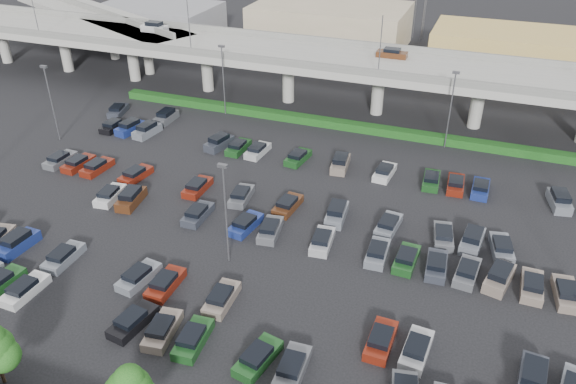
# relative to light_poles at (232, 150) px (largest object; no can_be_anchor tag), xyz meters

# --- Properties ---
(ground) EXTENTS (280.00, 280.00, 0.00)m
(ground) POSITION_rel_light_poles_xyz_m (4.13, -2.00, -6.24)
(ground) COLOR black
(overpass) EXTENTS (150.00, 13.00, 15.80)m
(overpass) POSITION_rel_light_poles_xyz_m (3.87, 30.01, 0.73)
(overpass) COLOR #98978F
(overpass) RESTS_ON ground
(on_ramp) EXTENTS (50.93, 30.13, 8.80)m
(on_ramp) POSITION_rel_light_poles_xyz_m (-47.98, 41.05, 0.62)
(on_ramp) COLOR #98978F
(on_ramp) RESTS_ON ground
(hedge) EXTENTS (66.00, 1.60, 1.10)m
(hedge) POSITION_rel_light_poles_xyz_m (4.13, 23.00, -5.69)
(hedge) COLOR #113B12
(hedge) RESTS_ON ground
(parked_cars) EXTENTS (63.22, 41.69, 1.67)m
(parked_cars) POSITION_rel_light_poles_xyz_m (4.16, -5.53, -5.63)
(parked_cars) COLOR #1A4A1D
(parked_cars) RESTS_ON ground
(light_poles) EXTENTS (66.90, 48.38, 10.30)m
(light_poles) POSITION_rel_light_poles_xyz_m (0.00, 0.00, 0.00)
(light_poles) COLOR #54555A
(light_poles) RESTS_ON ground
(distant_buildings) EXTENTS (138.00, 24.00, 9.00)m
(distant_buildings) POSITION_rel_light_poles_xyz_m (16.50, 59.81, -2.49)
(distant_buildings) COLOR gray
(distant_buildings) RESTS_ON ground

